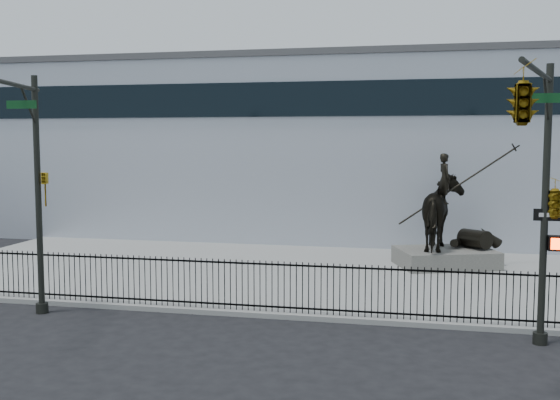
% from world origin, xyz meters
% --- Properties ---
extents(ground, '(120.00, 120.00, 0.00)m').
position_xyz_m(ground, '(0.00, 0.00, 0.00)').
color(ground, black).
rests_on(ground, ground).
extents(plaza, '(30.00, 12.00, 0.15)m').
position_xyz_m(plaza, '(0.00, 7.00, 0.07)').
color(plaza, '#959592').
rests_on(plaza, ground).
extents(building, '(44.00, 14.00, 9.00)m').
position_xyz_m(building, '(0.00, 20.00, 4.50)').
color(building, '#AFB5BE').
rests_on(building, ground).
extents(picket_fence, '(22.10, 0.10, 1.50)m').
position_xyz_m(picket_fence, '(0.00, 1.25, 0.90)').
color(picket_fence, black).
rests_on(picket_fence, plaza).
extents(statue_plinth, '(4.30, 3.62, 0.69)m').
position_xyz_m(statue_plinth, '(4.97, 9.36, 0.49)').
color(statue_plinth, '#504E49').
rests_on(statue_plinth, plaza).
extents(equestrian_statue, '(4.43, 3.57, 3.97)m').
position_xyz_m(equestrian_statue, '(5.04, 9.39, 2.27)').
color(equestrian_statue, black).
rests_on(equestrian_statue, statue_plinth).
extents(traffic_signal_left, '(1.52, 4.84, 7.00)m').
position_xyz_m(traffic_signal_left, '(-6.75, -0.62, 4.03)').
color(traffic_signal_left, black).
rests_on(traffic_signal_left, ground).
extents(traffic_signal_right, '(2.17, 6.86, 7.00)m').
position_xyz_m(traffic_signal_right, '(6.47, -2.00, 4.85)').
color(traffic_signal_right, black).
rests_on(traffic_signal_right, ground).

